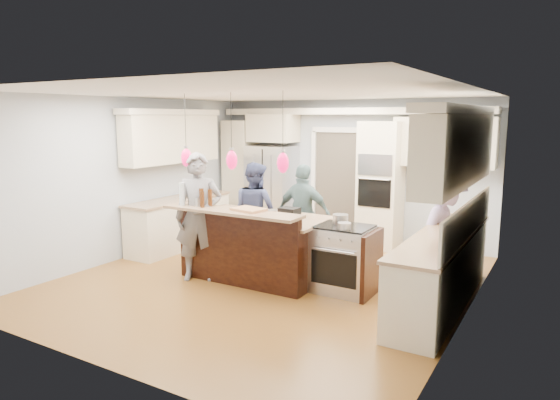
% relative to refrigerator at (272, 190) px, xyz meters
% --- Properties ---
extents(ground_plane, '(6.00, 6.00, 0.00)m').
position_rel_refrigerator_xyz_m(ground_plane, '(1.55, -2.64, -0.90)').
color(ground_plane, brown).
rests_on(ground_plane, ground).
extents(room_shell, '(5.54, 6.04, 2.72)m').
position_rel_refrigerator_xyz_m(room_shell, '(1.55, -2.64, 0.92)').
color(room_shell, '#B2BCC6').
rests_on(room_shell, ground).
extents(refrigerator, '(0.90, 0.70, 1.80)m').
position_rel_refrigerator_xyz_m(refrigerator, '(0.00, 0.00, 0.00)').
color(refrigerator, '#B7B7BC').
rests_on(refrigerator, ground).
extents(oven_column, '(0.72, 0.69, 2.30)m').
position_rel_refrigerator_xyz_m(oven_column, '(2.30, 0.03, 0.25)').
color(oven_column, beige).
rests_on(oven_column, ground).
extents(back_upper_cabinets, '(5.30, 0.61, 2.54)m').
position_rel_refrigerator_xyz_m(back_upper_cabinets, '(0.80, 0.12, 0.77)').
color(back_upper_cabinets, beige).
rests_on(back_upper_cabinets, ground).
extents(right_counter_run, '(0.64, 3.10, 2.51)m').
position_rel_refrigerator_xyz_m(right_counter_run, '(3.99, -2.34, 0.16)').
color(right_counter_run, beige).
rests_on(right_counter_run, ground).
extents(left_cabinets, '(0.64, 2.30, 2.51)m').
position_rel_refrigerator_xyz_m(left_cabinets, '(-0.89, -1.84, 0.16)').
color(left_cabinets, beige).
rests_on(left_cabinets, ground).
extents(kitchen_island, '(2.10, 1.46, 1.12)m').
position_rel_refrigerator_xyz_m(kitchen_island, '(1.30, -2.57, -0.42)').
color(kitchen_island, black).
rests_on(kitchen_island, ground).
extents(island_range, '(0.82, 0.71, 0.92)m').
position_rel_refrigerator_xyz_m(island_range, '(2.71, -2.49, -0.44)').
color(island_range, '#B7B7BC').
rests_on(island_range, ground).
extents(pendant_lights, '(1.75, 0.15, 1.03)m').
position_rel_refrigerator_xyz_m(pendant_lights, '(1.30, -3.15, 0.90)').
color(pendant_lights, black).
rests_on(pendant_lights, ground).
extents(person_bar_end, '(0.82, 0.74, 1.88)m').
position_rel_refrigerator_xyz_m(person_bar_end, '(0.65, -3.09, 0.04)').
color(person_bar_end, slate).
rests_on(person_bar_end, ground).
extents(person_far_left, '(0.92, 0.79, 1.64)m').
position_rel_refrigerator_xyz_m(person_far_left, '(0.77, -1.79, -0.08)').
color(person_far_left, navy).
rests_on(person_far_left, ground).
extents(person_far_right, '(0.96, 0.41, 1.63)m').
position_rel_refrigerator_xyz_m(person_far_right, '(1.57, -1.57, -0.08)').
color(person_far_right, slate).
rests_on(person_far_right, ground).
extents(person_range_side, '(0.77, 1.13, 1.60)m').
position_rel_refrigerator_xyz_m(person_range_side, '(3.80, -1.55, -0.10)').
color(person_range_side, '#A892C5').
rests_on(person_range_side, ground).
extents(floor_rug, '(0.93, 1.15, 0.01)m').
position_rel_refrigerator_xyz_m(floor_rug, '(3.78, -2.56, -0.89)').
color(floor_rug, '#9A7E54').
rests_on(floor_rug, ground).
extents(water_bottle, '(0.09, 0.09, 0.33)m').
position_rel_refrigerator_xyz_m(water_bottle, '(0.48, -3.24, 0.38)').
color(water_bottle, silver).
rests_on(water_bottle, kitchen_island).
extents(beer_bottle_a, '(0.07, 0.07, 0.24)m').
position_rel_refrigerator_xyz_m(beer_bottle_a, '(0.87, -3.10, 0.34)').
color(beer_bottle_a, '#45220C').
rests_on(beer_bottle_a, kitchen_island).
extents(beer_bottle_b, '(0.07, 0.07, 0.23)m').
position_rel_refrigerator_xyz_m(beer_bottle_b, '(0.84, -3.24, 0.33)').
color(beer_bottle_b, '#45220C').
rests_on(beer_bottle_b, kitchen_island).
extents(beer_bottle_c, '(0.07, 0.07, 0.25)m').
position_rel_refrigerator_xyz_m(beer_bottle_c, '(0.76, -3.15, 0.35)').
color(beer_bottle_c, '#45220C').
rests_on(beer_bottle_c, kitchen_island).
extents(drink_can, '(0.08, 0.08, 0.13)m').
position_rel_refrigerator_xyz_m(drink_can, '(0.74, -3.22, 0.28)').
color(drink_can, '#B7B7BC').
rests_on(drink_can, kitchen_island).
extents(cutting_board, '(0.48, 0.38, 0.03)m').
position_rel_refrigerator_xyz_m(cutting_board, '(1.54, -3.11, 0.24)').
color(cutting_board, tan).
rests_on(cutting_board, kitchen_island).
extents(pot_large, '(0.22, 0.22, 0.13)m').
position_rel_refrigerator_xyz_m(pot_large, '(2.57, -2.37, 0.08)').
color(pot_large, '#B7B7BC').
rests_on(pot_large, island_range).
extents(pot_small, '(0.18, 0.18, 0.09)m').
position_rel_refrigerator_xyz_m(pot_small, '(2.76, -2.68, 0.06)').
color(pot_small, '#B7B7BC').
rests_on(pot_small, island_range).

